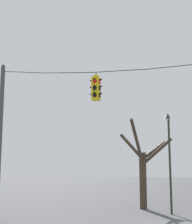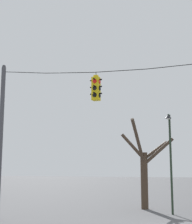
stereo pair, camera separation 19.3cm
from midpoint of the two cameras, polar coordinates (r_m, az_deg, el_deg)
name	(u,v)px [view 1 (the left image)]	position (r m, az deg, el deg)	size (l,w,h in m)	color
utility_pole_left	(0,139)	(18.18, -15.99, -4.38)	(0.22, 0.22, 7.89)	#4C4C51
span_wire	(175,61)	(15.42, 12.71, 8.22)	(17.81, 0.03, 0.70)	black
traffic_light_over_intersection	(96,88)	(16.04, -0.34, 3.94)	(0.58, 0.58, 1.35)	yellow
street_lamp	(169,149)	(19.64, 11.79, -6.08)	(0.36, 0.64, 5.50)	#233323
bare_tree	(143,168)	(21.98, 7.65, -9.28)	(3.30, 3.04, 5.45)	#423326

